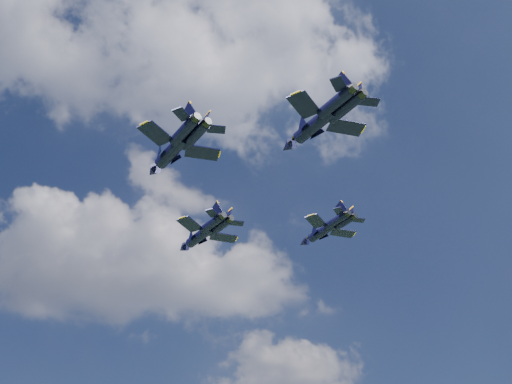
% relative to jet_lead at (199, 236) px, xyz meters
% --- Properties ---
extents(jet_lead, '(11.55, 14.83, 3.67)m').
position_rel_jet_lead_xyz_m(jet_lead, '(0.00, 0.00, 0.00)').
color(jet_lead, black).
extents(jet_left, '(12.11, 16.23, 3.95)m').
position_rel_jet_lead_xyz_m(jet_left, '(-4.48, -22.59, 0.16)').
color(jet_left, black).
extents(jet_right, '(10.15, 13.11, 3.24)m').
position_rel_jet_lead_xyz_m(jet_right, '(20.54, -3.98, -0.43)').
color(jet_right, black).
extents(jet_slot, '(12.37, 16.39, 4.02)m').
position_rel_jet_lead_xyz_m(jet_slot, '(15.10, -28.95, 1.14)').
color(jet_slot, black).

